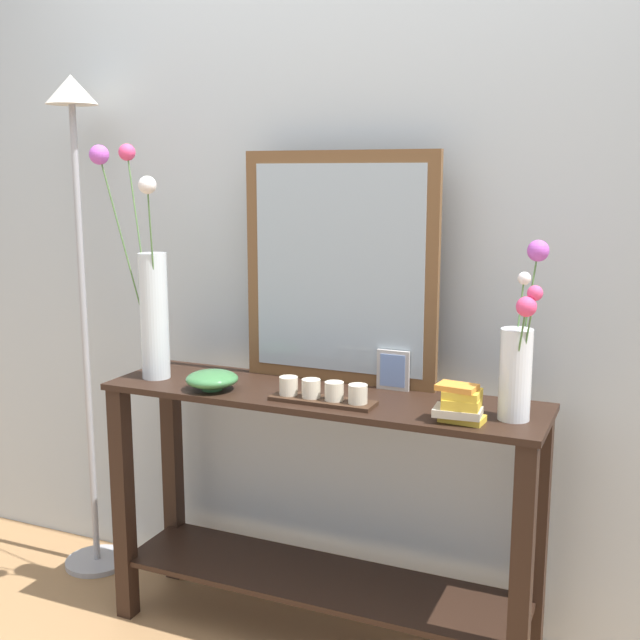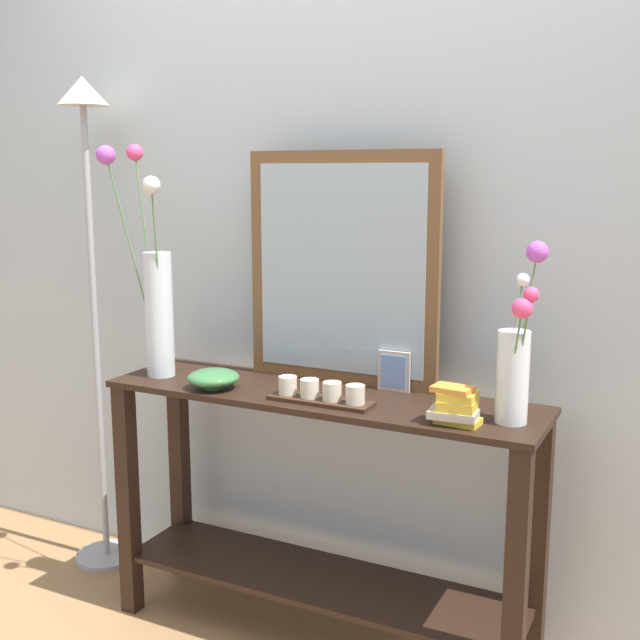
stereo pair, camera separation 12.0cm
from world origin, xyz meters
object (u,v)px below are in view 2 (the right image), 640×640
object	(u,v)px
mirror_leaning	(342,269)
decorative_bowl	(214,378)
console_table	(320,494)
picture_frame_small	(394,371)
candle_tray	(321,393)
book_stack	(456,406)
tall_vase_left	(155,293)
vase_right	(516,357)
floor_lamp	(91,245)

from	to	relation	value
mirror_leaning	decorative_bowl	xyz separation A→B (m)	(-0.33, -0.25, -0.33)
console_table	picture_frame_small	xyz separation A→B (m)	(0.19, 0.13, 0.39)
candle_tray	decorative_bowl	xyz separation A→B (m)	(-0.37, -0.01, 0.01)
book_stack	console_table	bearing A→B (deg)	166.86
picture_frame_small	tall_vase_left	bearing A→B (deg)	-167.60
tall_vase_left	vase_right	world-z (taller)	tall_vase_left
console_table	decorative_bowl	bearing A→B (deg)	-163.32
book_stack	floor_lamp	xyz separation A→B (m)	(-1.45, 0.21, 0.36)
floor_lamp	picture_frame_small	bearing A→B (deg)	1.40
vase_right	floor_lamp	xyz separation A→B (m)	(-1.58, 0.12, 0.23)
console_table	book_stack	xyz separation A→B (m)	(0.46, -0.11, 0.38)
vase_right	decorative_bowl	distance (m)	0.94
tall_vase_left	candle_tray	bearing A→B (deg)	-4.15
tall_vase_left	floor_lamp	distance (m)	0.44
candle_tray	console_table	bearing A→B (deg)	117.94
decorative_bowl	floor_lamp	distance (m)	0.78
vase_right	candle_tray	world-z (taller)	vase_right
mirror_leaning	floor_lamp	distance (m)	0.99
mirror_leaning	floor_lamp	world-z (taller)	floor_lamp
candle_tray	decorative_bowl	size ratio (longest dim) A/B	1.94
vase_right	candle_tray	size ratio (longest dim) A/B	1.53
book_stack	tall_vase_left	bearing A→B (deg)	176.51
mirror_leaning	candle_tray	xyz separation A→B (m)	(0.05, -0.24, -0.34)
candle_tray	decorative_bowl	distance (m)	0.37
mirror_leaning	picture_frame_small	size ratio (longest dim) A/B	5.86
mirror_leaning	floor_lamp	bearing A→B (deg)	-176.92
vase_right	book_stack	world-z (taller)	vase_right
vase_right	candle_tray	distance (m)	0.57
candle_tray	floor_lamp	world-z (taller)	floor_lamp
candle_tray	book_stack	distance (m)	0.42
candle_tray	vase_right	bearing A→B (deg)	7.18
candle_tray	floor_lamp	xyz separation A→B (m)	(-1.03, 0.19, 0.38)
book_stack	picture_frame_small	bearing A→B (deg)	138.95
candle_tray	book_stack	world-z (taller)	book_stack
console_table	floor_lamp	world-z (taller)	floor_lamp
picture_frame_small	book_stack	xyz separation A→B (m)	(0.27, -0.24, -0.01)
mirror_leaning	decorative_bowl	distance (m)	0.53
mirror_leaning	decorative_bowl	world-z (taller)	mirror_leaning
candle_tray	mirror_leaning	bearing A→B (deg)	101.03
console_table	vase_right	world-z (taller)	vase_right
picture_frame_small	decorative_bowl	bearing A→B (deg)	-156.53
decorative_bowl	floor_lamp	bearing A→B (deg)	163.42
vase_right	decorative_bowl	world-z (taller)	vase_right
tall_vase_left	decorative_bowl	distance (m)	0.36
picture_frame_small	decorative_bowl	xyz separation A→B (m)	(-0.52, -0.22, -0.03)
vase_right	floor_lamp	world-z (taller)	floor_lamp
vase_right	picture_frame_small	xyz separation A→B (m)	(-0.41, 0.15, -0.12)
vase_right	candle_tray	bearing A→B (deg)	-172.82
picture_frame_small	floor_lamp	xyz separation A→B (m)	(-1.18, -0.03, 0.35)
tall_vase_left	book_stack	xyz separation A→B (m)	(1.05, -0.06, -0.23)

